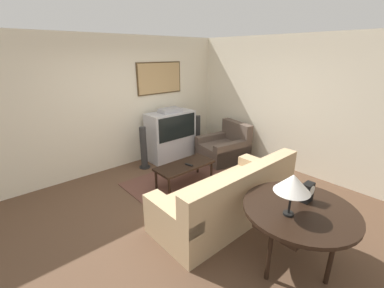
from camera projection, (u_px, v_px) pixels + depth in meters
The scene contains 14 objects.
ground_plane at pixel (183, 204), 4.22m from camera, with size 12.00×12.00×0.00m, color brown.
wall_back at pixel (117, 104), 5.28m from camera, with size 12.00×0.10×2.70m.
wall_right at pixel (278, 103), 5.40m from camera, with size 0.06×12.00×2.70m.
area_rug at pixel (183, 182), 4.93m from camera, with size 1.95×1.51×0.01m.
tv at pixel (171, 135), 5.92m from camera, with size 1.10×0.53×1.19m.
couch at pixel (228, 199), 3.80m from camera, with size 2.23×0.96×0.90m.
armchair at pixel (224, 148), 5.93m from camera, with size 1.11×1.04×0.85m.
coffee_table at pixel (185, 166), 4.75m from camera, with size 1.12×0.49×0.41m.
console_table at pixel (299, 213), 2.84m from camera, with size 1.23×1.23×0.75m.
table_lamp at pixel (293, 184), 2.58m from camera, with size 0.37×0.37×0.47m.
mantel_clock at pixel (308, 192), 2.91m from camera, with size 0.15×0.10×0.23m.
remote at pixel (189, 165), 4.69m from camera, with size 0.06×0.16×0.02m.
speaker_tower_left at pixel (144, 149), 5.44m from camera, with size 0.24×0.24×0.91m.
speaker_tower_right at pixel (197, 134), 6.40m from camera, with size 0.24×0.24×0.91m.
Camera 1 is at (-2.29, -2.83, 2.36)m, focal length 24.00 mm.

